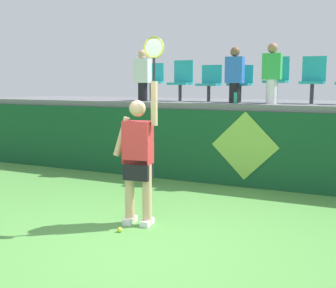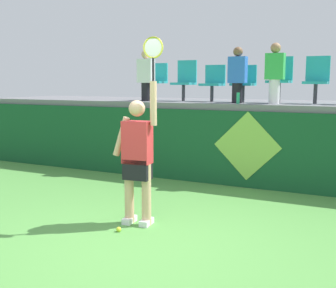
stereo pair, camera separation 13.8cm
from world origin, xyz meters
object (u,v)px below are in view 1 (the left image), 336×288
object	(u,v)px
stadium_chair_2	(210,81)
stadium_chair_5	(313,78)
stadium_chair_1	(182,79)
stadium_chair_4	(277,77)
spectator_1	(143,75)
spectator_2	(272,72)
water_bottle	(235,98)
stadium_chair_3	(241,81)
tennis_player	(138,156)
tennis_ball	(120,230)
stadium_chair_0	(153,79)
spectator_0	(235,74)

from	to	relation	value
stadium_chair_2	stadium_chair_5	distance (m)	2.06
stadium_chair_1	stadium_chair_4	xyz separation A→B (m)	(2.03, -0.00, 0.03)
spectator_1	spectator_2	size ratio (longest dim) A/B	0.96
stadium_chair_4	spectator_1	world-z (taller)	spectator_1
water_bottle	stadium_chair_2	size ratio (longest dim) A/B	0.28
stadium_chair_2	stadium_chair_5	xyz separation A→B (m)	(2.06, 0.01, 0.07)
stadium_chair_3	water_bottle	bearing A→B (deg)	-82.09
tennis_player	stadium_chair_3	size ratio (longest dim) A/B	3.38
tennis_ball	stadium_chair_0	distance (m)	4.73
stadium_chair_0	stadium_chair_1	distance (m)	0.70
stadium_chair_0	stadium_chair_2	xyz separation A→B (m)	(1.35, -0.00, -0.05)
spectator_1	stadium_chair_5	bearing A→B (deg)	7.94
stadium_chair_0	stadium_chair_4	bearing A→B (deg)	0.15
stadium_chair_0	stadium_chair_4	world-z (taller)	stadium_chair_4
stadium_chair_5	spectator_0	size ratio (longest dim) A/B	0.83
stadium_chair_1	spectator_1	bearing A→B (deg)	-145.74
stadium_chair_1	spectator_2	xyz separation A→B (m)	(2.03, -0.46, 0.12)
stadium_chair_0	spectator_0	size ratio (longest dim) A/B	0.77
stadium_chair_4	stadium_chair_5	world-z (taller)	stadium_chair_4
spectator_1	tennis_ball	bearing A→B (deg)	-66.32
tennis_player	stadium_chair_5	world-z (taller)	tennis_player
stadium_chair_5	tennis_ball	bearing A→B (deg)	-114.76
stadium_chair_3	stadium_chair_4	bearing A→B (deg)	0.78
spectator_1	stadium_chair_1	bearing A→B (deg)	34.26
stadium_chair_3	spectator_0	bearing A→B (deg)	-90.00
stadium_chair_1	spectator_0	bearing A→B (deg)	-19.50
tennis_ball	spectator_2	xyz separation A→B (m)	(1.17, 3.56, 2.09)
tennis_ball	stadium_chair_3	distance (m)	4.47
tennis_player	spectator_1	distance (m)	3.72
stadium_chair_3	spectator_2	bearing A→B (deg)	-32.06
stadium_chair_2	spectator_1	distance (m)	1.43
water_bottle	stadium_chair_1	distance (m)	1.62
stadium_chair_2	spectator_2	distance (m)	1.46
stadium_chair_4	stadium_chair_5	bearing A→B (deg)	0.13
stadium_chair_2	spectator_0	bearing A→B (deg)	-34.49
stadium_chair_2	tennis_ball	bearing A→B (deg)	-87.05
stadium_chair_3	spectator_2	world-z (taller)	spectator_2
spectator_2	stadium_chair_1	bearing A→B (deg)	167.23
tennis_player	tennis_ball	distance (m)	1.01
stadium_chair_3	spectator_0	size ratio (longest dim) A/B	0.70
stadium_chair_5	stadium_chair_0	bearing A→B (deg)	-179.86
water_bottle	spectator_0	world-z (taller)	spectator_0
stadium_chair_5	spectator_0	bearing A→B (deg)	-161.63
tennis_ball	stadium_chair_1	size ratio (longest dim) A/B	0.08
stadium_chair_4	tennis_ball	bearing A→B (deg)	-106.25
stadium_chair_4	spectator_2	bearing A→B (deg)	-90.00
water_bottle	stadium_chair_3	xyz separation A→B (m)	(-0.10, 0.69, 0.31)
tennis_player	stadium_chair_1	xyz separation A→B (m)	(-0.92, 3.62, 1.05)
tennis_ball	stadium_chair_0	bearing A→B (deg)	111.19
tennis_ball	stadium_chair_0	size ratio (longest dim) A/B	0.08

